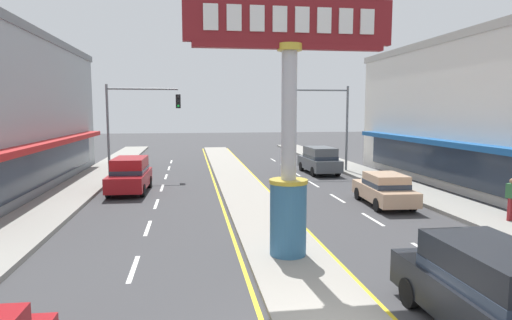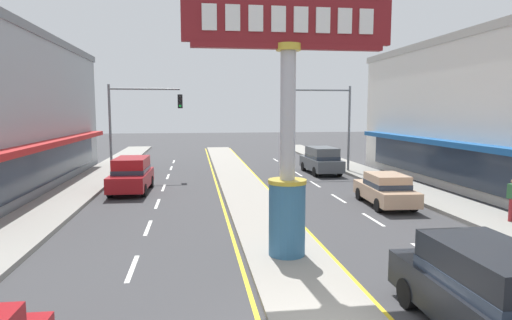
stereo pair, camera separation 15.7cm
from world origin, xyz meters
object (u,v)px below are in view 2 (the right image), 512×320
at_px(traffic_light_left_side, 137,114).
at_px(sedan_kerb_right, 386,189).
at_px(suv_near_right_lane, 131,174).
at_px(traffic_light_right_side, 326,114).
at_px(suv_far_right_lane, 321,160).
at_px(suv_near_left_lane, 487,291).
at_px(storefront_right, 508,113).
at_px(district_sign, 288,123).

height_order(traffic_light_left_side, sedan_kerb_right, traffic_light_left_side).
bearing_deg(suv_near_right_lane, traffic_light_right_side, 23.23).
height_order(suv_far_right_lane, suv_near_left_lane, same).
bearing_deg(sedan_kerb_right, suv_far_right_lane, 89.97).
distance_m(traffic_light_left_side, suv_far_right_lane, 13.11).
relative_size(storefront_right, suv_near_right_lane, 5.15).
xyz_separation_m(storefront_right, sedan_kerb_right, (-8.83, -3.49, -3.58)).
relative_size(storefront_right, traffic_light_left_side, 3.86).
height_order(traffic_light_left_side, suv_near_left_lane, traffic_light_left_side).
distance_m(district_sign, storefront_right, 18.15).
bearing_deg(storefront_right, suv_far_right_lane, 140.95).
bearing_deg(suv_near_left_lane, traffic_light_right_side, 80.97).
height_order(traffic_light_right_side, suv_near_left_lane, traffic_light_right_side).
bearing_deg(sedan_kerb_right, traffic_light_left_side, 139.66).
distance_m(storefront_right, suv_near_right_lane, 21.57).
bearing_deg(suv_near_left_lane, suv_near_right_lane, 117.99).
bearing_deg(traffic_light_right_side, suv_near_left_lane, -99.03).
bearing_deg(suv_near_right_lane, suv_far_right_lane, 23.30).
distance_m(suv_near_right_lane, suv_far_right_lane, 13.51).
bearing_deg(district_sign, suv_near_left_lane, -60.56).
bearing_deg(storefront_right, suv_near_right_lane, 175.12).
relative_size(district_sign, suv_near_left_lane, 1.68).
height_order(district_sign, traffic_light_right_side, district_sign).
xyz_separation_m(suv_far_right_lane, sedan_kerb_right, (-0.01, -10.64, -0.20)).
xyz_separation_m(suv_far_right_lane, suv_near_left_lane, (-3.30, -22.47, 0.00)).
relative_size(storefront_right, suv_far_right_lane, 5.15).
bearing_deg(storefront_right, traffic_light_right_side, 139.64).
height_order(storefront_right, suv_far_right_lane, storefront_right).
bearing_deg(suv_far_right_lane, district_sign, -109.70).
height_order(traffic_light_right_side, suv_far_right_lane, traffic_light_right_side).
distance_m(suv_near_left_lane, sedan_kerb_right, 12.29).
height_order(district_sign, suv_far_right_lane, district_sign).
bearing_deg(traffic_light_left_side, sedan_kerb_right, -40.34).
distance_m(district_sign, suv_near_right_lane, 13.86).
distance_m(suv_near_right_lane, sedan_kerb_right, 13.49).
distance_m(storefront_right, traffic_light_right_side, 11.21).
relative_size(district_sign, traffic_light_left_side, 1.25).
bearing_deg(suv_near_right_lane, suv_near_left_lane, -62.01).
relative_size(storefront_right, traffic_light_right_side, 3.86).
relative_size(suv_far_right_lane, sedan_kerb_right, 1.06).
bearing_deg(storefront_right, suv_near_left_lane, -128.36).
xyz_separation_m(storefront_right, suv_far_right_lane, (-8.82, 7.15, -3.38)).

